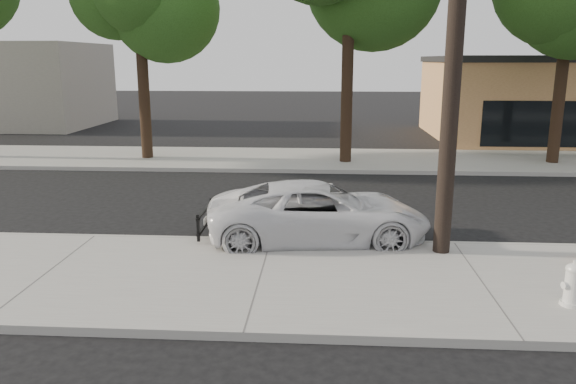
% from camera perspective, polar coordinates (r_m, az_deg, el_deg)
% --- Properties ---
extents(ground, '(120.00, 120.00, 0.00)m').
position_cam_1_polar(ground, '(14.54, -0.96, -2.76)').
color(ground, black).
rests_on(ground, ground).
extents(near_sidewalk, '(90.00, 4.40, 0.15)m').
position_cam_1_polar(near_sidewalk, '(10.46, -2.85, -8.89)').
color(near_sidewalk, gray).
rests_on(near_sidewalk, ground).
extents(far_sidewalk, '(90.00, 5.00, 0.15)m').
position_cam_1_polar(far_sidewalk, '(22.80, 0.73, 3.33)').
color(far_sidewalk, gray).
rests_on(far_sidewalk, ground).
extents(curb_near, '(90.00, 0.12, 0.16)m').
position_cam_1_polar(curb_near, '(12.52, -1.73, -5.09)').
color(curb_near, '#9E9B93').
rests_on(curb_near, ground).
extents(utility_pole, '(1.40, 0.34, 9.00)m').
position_cam_1_polar(utility_pole, '(11.51, 16.70, 16.12)').
color(utility_pole, black).
rests_on(utility_pole, near_sidewalk).
extents(tree_b, '(4.34, 4.20, 8.45)m').
position_cam_1_polar(tree_b, '(23.15, -14.58, 18.18)').
color(tree_b, black).
rests_on(tree_b, far_sidewalk).
extents(police_cruiser, '(5.13, 2.78, 1.37)m').
position_cam_1_polar(police_cruiser, '(12.58, 3.15, -2.12)').
color(police_cruiser, silver).
rests_on(police_cruiser, ground).
extents(fire_hydrant, '(0.39, 0.35, 0.72)m').
position_cam_1_polar(fire_hydrant, '(10.21, 26.97, -8.43)').
color(fire_hydrant, silver).
rests_on(fire_hydrant, near_sidewalk).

